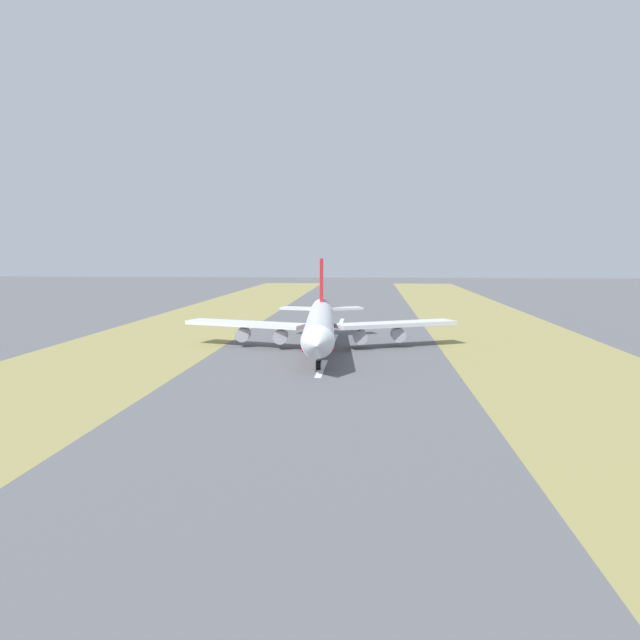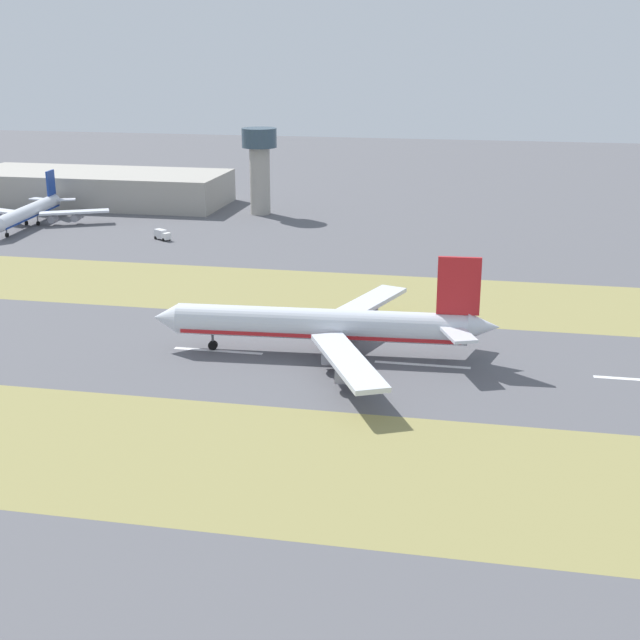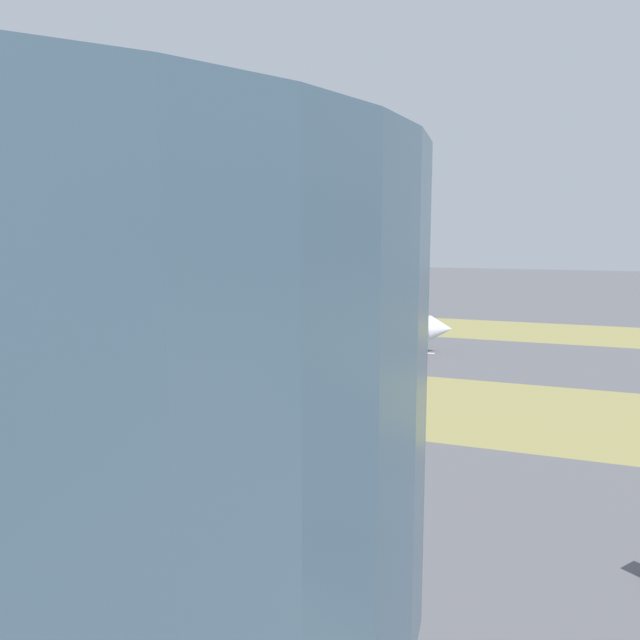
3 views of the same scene
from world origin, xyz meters
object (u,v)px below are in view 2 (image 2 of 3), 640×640
at_px(control_tower, 260,162).
at_px(airplane_parked_apron, 30,212).
at_px(service_truck, 162,235).
at_px(airplane_main_jet, 330,325).
at_px(terminal_building, 98,188).

relative_size(control_tower, airplane_parked_apron, 0.57).
bearing_deg(control_tower, service_truck, 158.66).
bearing_deg(service_truck, control_tower, -21.34).
bearing_deg(service_truck, airplane_parked_apron, 76.51).
relative_size(airplane_parked_apron, service_truck, 8.33).
bearing_deg(airplane_main_jet, control_tower, 20.16).
distance_m(airplane_parked_apron, service_truck, 51.56).
bearing_deg(service_truck, airplane_main_jet, -142.95).
bearing_deg(airplane_parked_apron, service_truck, -103.49).
xyz_separation_m(airplane_main_jet, airplane_parked_apron, (104.01, 119.52, -1.40)).
bearing_deg(airplane_parked_apron, airplane_main_jet, -131.03).
bearing_deg(control_tower, airplane_parked_apron, 117.14).
relative_size(terminal_building, airplane_parked_apron, 1.85).
height_order(terminal_building, control_tower, control_tower).
xyz_separation_m(terminal_building, control_tower, (-8.46, -64.60, 12.36)).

